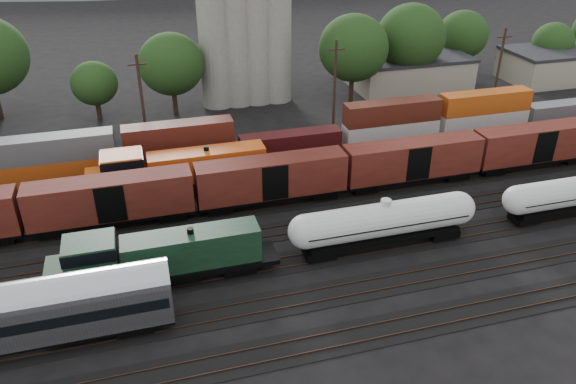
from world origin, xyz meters
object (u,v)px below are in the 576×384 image
object	(u,v)px
grain_silo	(244,26)
tank_car_a	(384,221)
green_locomotive	(152,258)
orange_locomotive	(174,170)

from	to	relation	value
grain_silo	tank_car_a	bearing A→B (deg)	-85.00
green_locomotive	tank_car_a	distance (m)	20.01
green_locomotive	grain_silo	xyz separation A→B (m)	(16.42, 41.00, 8.52)
green_locomotive	tank_car_a	bearing A→B (deg)	-0.00
green_locomotive	grain_silo	distance (m)	44.98
green_locomotive	tank_car_a	size ratio (longest dim) A/B	1.04
green_locomotive	grain_silo	size ratio (longest dim) A/B	0.63
tank_car_a	grain_silo	size ratio (longest dim) A/B	0.60
green_locomotive	grain_silo	bearing A→B (deg)	68.17
orange_locomotive	grain_silo	size ratio (longest dim) A/B	0.69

